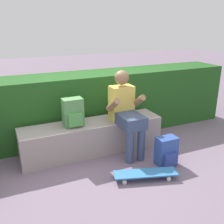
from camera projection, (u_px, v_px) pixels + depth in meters
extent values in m
plane|color=slate|center=(102.00, 162.00, 3.70)|extent=(24.00, 24.00, 0.00)
cube|color=gray|center=(93.00, 137.00, 3.94)|extent=(2.12, 0.47, 0.47)
cube|color=gold|center=(121.00, 103.00, 3.89)|extent=(0.34, 0.22, 0.52)
sphere|color=#8C6647|center=(122.00, 78.00, 3.76)|extent=(0.21, 0.21, 0.21)
cube|color=#384766|center=(131.00, 121.00, 3.68)|extent=(0.32, 0.40, 0.17)
cylinder|color=#384766|center=(130.00, 147.00, 3.62)|extent=(0.11, 0.11, 0.47)
cylinder|color=#384766|center=(141.00, 145.00, 3.69)|extent=(0.11, 0.11, 0.47)
cylinder|color=#8C6647|center=(113.00, 105.00, 3.68)|extent=(0.09, 0.33, 0.27)
cylinder|color=#8C6647|center=(138.00, 101.00, 3.83)|extent=(0.09, 0.33, 0.27)
cube|color=teal|center=(146.00, 173.00, 3.28)|extent=(0.82, 0.43, 0.02)
cylinder|color=silver|center=(165.00, 172.00, 3.40)|extent=(0.06, 0.05, 0.05)
cylinder|color=silver|center=(169.00, 179.00, 3.26)|extent=(0.06, 0.05, 0.05)
cylinder|color=silver|center=(122.00, 175.00, 3.34)|extent=(0.06, 0.05, 0.05)
cylinder|color=silver|center=(124.00, 182.00, 3.20)|extent=(0.06, 0.05, 0.05)
cube|color=#51894C|center=(73.00, 112.00, 3.69)|extent=(0.28, 0.18, 0.40)
cube|color=#499446|center=(75.00, 120.00, 3.61)|extent=(0.20, 0.05, 0.18)
cube|color=#2D4C99|center=(166.00, 151.00, 3.59)|extent=(0.28, 0.18, 0.40)
cube|color=#2D4091|center=(171.00, 160.00, 3.52)|extent=(0.20, 0.05, 0.18)
cube|color=#20501C|center=(97.00, 103.00, 4.54)|extent=(4.87, 0.70, 1.07)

